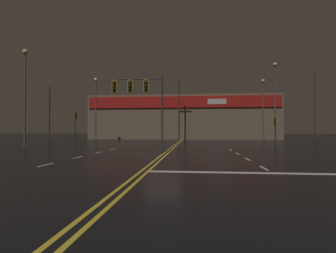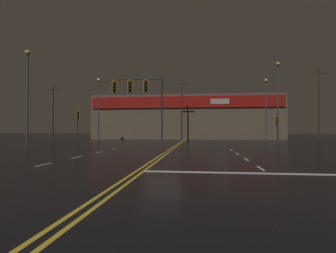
{
  "view_description": "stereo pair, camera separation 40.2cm",
  "coord_description": "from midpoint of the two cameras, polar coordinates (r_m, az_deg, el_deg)",
  "views": [
    {
      "loc": [
        2.06,
        -17.66,
        1.73
      ],
      "look_at": [
        0.0,
        3.13,
        2.0
      ],
      "focal_mm": 28.0,
      "sensor_mm": 36.0,
      "label": 1
    },
    {
      "loc": [
        2.46,
        -17.62,
        1.73
      ],
      "look_at": [
        0.0,
        3.13,
        2.0
      ],
      "focal_mm": 28.0,
      "sensor_mm": 36.0,
      "label": 2
    }
  ],
  "objects": [
    {
      "name": "traffic_signal_median",
      "position": [
        20.73,
        -5.97,
        7.45
      ],
      "size": [
        4.48,
        0.36,
        5.95
      ],
      "color": "#38383D",
      "rests_on": "ground"
    },
    {
      "name": "utility_pole_row",
      "position": [
        43.16,
        4.39,
        3.99
      ],
      "size": [
        46.01,
        0.26,
        11.11
      ],
      "color": "#4C3828",
      "rests_on": "ground"
    },
    {
      "name": "ground_plane",
      "position": [
        17.87,
        -0.54,
        -6.3
      ],
      "size": [
        200.0,
        200.0,
        0.0
      ],
      "primitive_type": "plane",
      "color": "black"
    },
    {
      "name": "traffic_signal_corner_northwest",
      "position": [
        32.6,
        -18.71,
        1.39
      ],
      "size": [
        0.42,
        0.36,
        3.97
      ],
      "color": "#38383D",
      "rests_on": "ground"
    },
    {
      "name": "streetlight_near_left",
      "position": [
        41.07,
        20.86,
        5.15
      ],
      "size": [
        0.56,
        0.56,
        9.22
      ],
      "color": "#59595E",
      "rests_on": "ground"
    },
    {
      "name": "building_backdrop",
      "position": [
        51.03,
        4.22,
        1.86
      ],
      "size": [
        34.47,
        10.23,
        8.05
      ],
      "color": "#7A6651",
      "rests_on": "ground"
    },
    {
      "name": "streetlight_far_left",
      "position": [
        36.9,
        23.11,
        6.92
      ],
      "size": [
        0.56,
        0.56,
        10.51
      ],
      "color": "#59595E",
      "rests_on": "ground"
    },
    {
      "name": "streetlight_median_approach",
      "position": [
        30.01,
        -27.93,
        7.93
      ],
      "size": [
        0.56,
        0.56,
        9.77
      ],
      "color": "#59595E",
      "rests_on": "ground"
    },
    {
      "name": "road_markings",
      "position": [
        16.38,
        2.53,
        -6.79
      ],
      "size": [
        15.49,
        60.0,
        0.01
      ],
      "color": "gold",
      "rests_on": "ground"
    },
    {
      "name": "traffic_signal_corner_northeast",
      "position": [
        30.11,
        23.01,
        0.43
      ],
      "size": [
        0.42,
        0.36,
        3.16
      ],
      "color": "#38383D",
      "rests_on": "ground"
    },
    {
      "name": "streetlight_far_right",
      "position": [
        42.69,
        -14.61,
        5.38
      ],
      "size": [
        0.56,
        0.56,
        9.86
      ],
      "color": "#59595E",
      "rests_on": "ground"
    }
  ]
}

